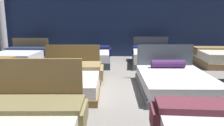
# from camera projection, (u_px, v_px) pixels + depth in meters

# --- Properties ---
(ground_plane) EXTENTS (18.00, 18.00, 0.02)m
(ground_plane) POSITION_uv_depth(u_px,v_px,m) (120.00, 90.00, 4.76)
(ground_plane) COLOR gray
(showroom_back_wall) EXTENTS (18.00, 0.06, 3.50)m
(showroom_back_wall) POSITION_uv_depth(u_px,v_px,m) (120.00, 15.00, 8.94)
(showroom_back_wall) COLOR navy
(showroom_back_wall) RESTS_ON ground_plane
(bed_5) EXTENTS (1.72, 2.24, 0.89)m
(bed_5) POSITION_uv_depth(u_px,v_px,m) (66.00, 79.00, 4.86)
(bed_5) COLOR brown
(bed_5) RESTS_ON ground_plane
(bed_6) EXTENTS (1.60, 2.13, 0.91)m
(bed_6) POSITION_uv_depth(u_px,v_px,m) (174.00, 81.00, 4.72)
(bed_6) COLOR #4C5660
(bed_6) RESTS_ON ground_plane
(bed_8) EXTENTS (1.61, 2.00, 0.83)m
(bed_8) POSITION_uv_depth(u_px,v_px,m) (21.00, 57.00, 7.72)
(bed_8) COLOR olive
(bed_8) RESTS_ON ground_plane
(bed_9) EXTENTS (1.73, 2.11, 0.56)m
(bed_9) POSITION_uv_depth(u_px,v_px,m) (88.00, 57.00, 7.60)
(bed_9) COLOR #263338
(bed_9) RESTS_ON ground_plane
(bed_10) EXTENTS (1.55, 2.13, 0.90)m
(bed_10) POSITION_uv_depth(u_px,v_px,m) (153.00, 57.00, 7.52)
(bed_10) COLOR #535555
(bed_10) RESTS_ON ground_plane
(bed_11) EXTENTS (1.69, 1.96, 0.56)m
(bed_11) POSITION_uv_depth(u_px,v_px,m) (221.00, 58.00, 7.43)
(bed_11) COLOR olive
(bed_11) RESTS_ON ground_plane
(support_pillar) EXTENTS (0.30, 0.30, 3.50)m
(support_pillar) POSITION_uv_depth(u_px,v_px,m) (1.00, 15.00, 8.66)
(support_pillar) COLOR silver
(support_pillar) RESTS_ON ground_plane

